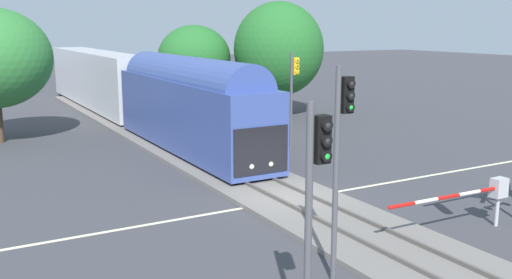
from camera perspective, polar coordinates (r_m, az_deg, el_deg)
name	(u,v)px	position (r m, az deg, el deg)	size (l,w,h in m)	color
ground_plane	(288,200)	(24.05, 3.25, -6.06)	(220.00, 220.00, 0.00)	#3D3D42
road_centre_stripe	(288,200)	(24.05, 3.25, -6.05)	(44.00, 0.20, 0.01)	beige
railway_track	(288,198)	(24.03, 3.26, -5.85)	(4.40, 80.00, 0.32)	slate
commuter_train	(132,87)	(42.53, -12.22, 5.14)	(3.04, 40.59, 5.16)	#384C93
crossing_gate_near	(487,191)	(21.93, 22.04, -4.82)	(5.77, 0.40, 1.80)	#B7B7BC
traffic_signal_median	(341,140)	(15.80, 8.48, -0.09)	(0.53, 0.38, 6.13)	#4C4C51
traffic_signal_near_left	(315,191)	(11.94, 5.90, -5.17)	(0.53, 0.38, 5.69)	#4C4C51
traffic_signal_far_side	(294,84)	(33.87, 3.76, 5.52)	(0.53, 0.38, 5.62)	#4C4C51
oak_far_right	(279,49)	(45.55, 2.27, 8.99)	(7.09, 7.09, 9.02)	#4C3828
elm_centre_background	(194,58)	(46.14, -6.17, 8.10)	(5.78, 5.78, 7.21)	#4C3828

